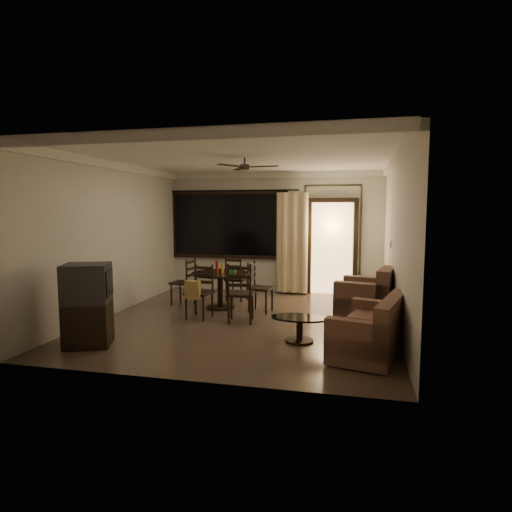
% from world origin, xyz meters
% --- Properties ---
extents(ground, '(5.50, 5.50, 0.00)m').
position_xyz_m(ground, '(0.00, 0.00, 0.00)').
color(ground, '#7F6651').
rests_on(ground, ground).
extents(room_shell, '(5.50, 6.70, 5.50)m').
position_xyz_m(room_shell, '(0.59, 1.77, 1.83)').
color(room_shell, beige).
rests_on(room_shell, ground).
extents(dining_table, '(1.13, 1.13, 0.93)m').
position_xyz_m(dining_table, '(-0.71, 0.81, 0.56)').
color(dining_table, black).
rests_on(dining_table, ground).
extents(dining_chair_west, '(0.48, 0.48, 0.95)m').
position_xyz_m(dining_chair_west, '(-1.54, 0.94, 0.28)').
color(dining_chair_west, black).
rests_on(dining_chair_west, ground).
extents(dining_chair_east, '(0.48, 0.48, 0.95)m').
position_xyz_m(dining_chair_east, '(0.12, 0.69, 0.28)').
color(dining_chair_east, black).
rests_on(dining_chair_east, ground).
extents(dining_chair_south, '(0.48, 0.53, 0.95)m').
position_xyz_m(dining_chair_south, '(-0.84, -0.04, 0.31)').
color(dining_chair_south, black).
rests_on(dining_chair_south, ground).
extents(dining_chair_north, '(0.48, 0.48, 0.95)m').
position_xyz_m(dining_chair_north, '(-0.59, 1.59, 0.28)').
color(dining_chair_north, black).
rests_on(dining_chair_north, ground).
extents(tv_cabinet, '(0.77, 0.73, 1.17)m').
position_xyz_m(tv_cabinet, '(-1.83, -1.85, 0.59)').
color(tv_cabinet, black).
rests_on(tv_cabinet, ground).
extents(sofa, '(1.11, 1.59, 0.77)m').
position_xyz_m(sofa, '(2.10, -1.36, 0.31)').
color(sofa, '#40261D').
rests_on(sofa, ground).
extents(armchair, '(1.08, 1.08, 0.92)m').
position_xyz_m(armchair, '(2.11, 0.44, 0.38)').
color(armchair, '#40261D').
rests_on(armchair, ground).
extents(coffee_table, '(0.84, 0.50, 0.37)m').
position_xyz_m(coffee_table, '(1.09, -1.01, 0.25)').
color(coffee_table, black).
rests_on(coffee_table, ground).
extents(side_chair, '(0.52, 0.52, 1.04)m').
position_xyz_m(side_chair, '(-0.04, -0.15, 0.31)').
color(side_chair, black).
rests_on(side_chair, ground).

